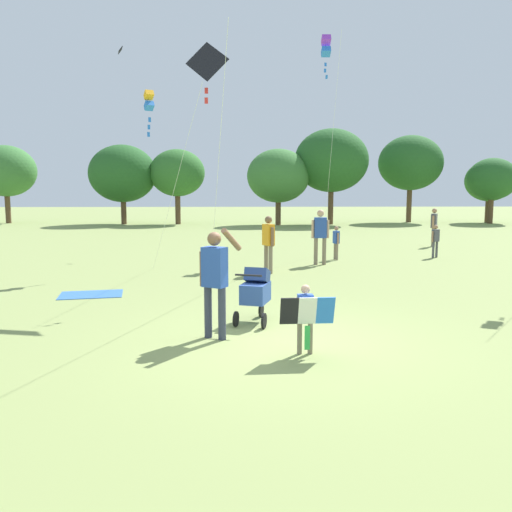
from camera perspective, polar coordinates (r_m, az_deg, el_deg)
ground_plane at (r=8.66m, az=2.84°, el=-9.20°), size 120.00×120.00×0.00m
treeline_distant at (r=36.29m, az=1.84°, el=9.32°), size 37.64×6.36×6.38m
child_with_butterfly_kite at (r=7.84m, az=5.42°, el=-6.20°), size 0.80×0.35×1.06m
person_adult_flyer at (r=8.58m, az=-4.50°, el=-2.05°), size 0.70×0.50×1.85m
stroller at (r=9.67m, az=-0.03°, el=-3.71°), size 0.72×1.12×1.03m
kite_adult_black at (r=12.65m, az=-5.30°, el=19.69°), size 1.10×4.12×5.83m
kite_green_novelty at (r=20.71m, az=7.63°, el=21.58°), size 0.32×3.13×7.99m
kite_blue_high at (r=16.51m, az=-11.51°, el=16.05°), size 2.04×3.93×5.35m
person_red_shirt at (r=23.41m, az=18.77°, el=3.31°), size 0.36×0.46×1.61m
person_sitting_far at (r=17.00m, az=7.00°, el=2.56°), size 0.57×0.25×1.78m
person_couple_left at (r=15.18m, az=1.36°, el=1.78°), size 0.36×0.48×1.66m
person_kid_running at (r=19.69m, az=18.92°, el=1.83°), size 0.33×0.26×1.17m
person_back_turned at (r=18.26m, az=8.71°, el=1.72°), size 0.21×0.37×1.16m
picnic_blanket at (r=12.83m, az=-17.48°, el=-4.01°), size 1.56×1.17×0.02m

